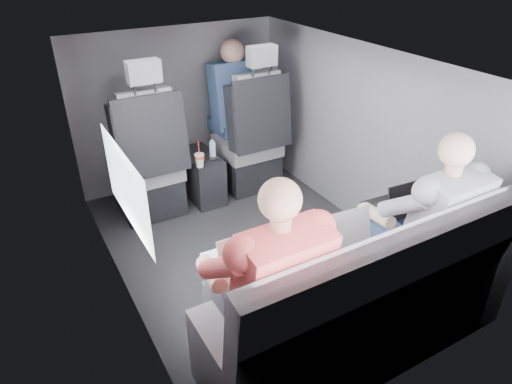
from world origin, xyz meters
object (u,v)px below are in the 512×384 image
rear_bench (356,311)px  laptop_black (397,203)px  water_bottle (213,149)px  laptop_silver (328,238)px  front_seat_right (251,145)px  passenger_rear_right (421,225)px  front_seat_left (149,169)px  soda_cup (200,160)px  center_console (202,176)px  laptop_white (240,257)px  passenger_front_right (234,98)px  passenger_rear_left (265,285)px

rear_bench → laptop_black: 0.69m
water_bottle → laptop_silver: laptop_silver is taller
front_seat_right → rear_bench: size_ratio=0.79×
passenger_rear_right → water_bottle: bearing=103.5°
front_seat_left → rear_bench: bearing=-76.7°
laptop_silver → passenger_rear_right: (0.52, -0.13, -0.02)m
front_seat_left → soda_cup: 0.40m
water_bottle → front_seat_right: bearing=7.8°
center_console → laptop_white: (-0.49, -1.63, 0.43)m
laptop_silver → front_seat_right: bearing=74.0°
rear_bench → soda_cup: size_ratio=6.99×
water_bottle → passenger_rear_right: 1.81m
center_console → laptop_black: 1.77m
water_bottle → passenger_front_right: 0.55m
laptop_black → passenger_rear_left: 1.04m
center_console → passenger_rear_right: (0.49, -1.85, 0.41)m
front_seat_right → laptop_silver: front_seat_right is taller
soda_cup → laptop_silver: laptop_silver is taller
front_seat_left → passenger_front_right: bearing=16.4°
passenger_front_right → front_seat_left: bearing=-163.6°
front_seat_right → passenger_rear_left: 2.05m
soda_cup → laptop_silver: size_ratio=0.65×
center_console → rear_bench: (-0.00, -1.94, 0.11)m
laptop_black → passenger_front_right: bearing=93.0°
front_seat_left → front_seat_right: bearing=0.0°
front_seat_right → laptop_black: 1.61m
laptop_silver → center_console: bearing=89.0°
laptop_silver → passenger_rear_right: bearing=-14.1°
front_seat_left → rear_bench: (0.45, -1.90, -0.09)m
front_seat_left → passenger_front_right: size_ratio=1.56×
laptop_white → laptop_silver: size_ratio=0.85×
water_bottle → laptop_black: bearing=-73.5°
laptop_black → passenger_front_right: size_ratio=0.38×
front_seat_left → laptop_silver: 1.74m
laptop_white → passenger_rear_right: (0.98, -0.22, -0.02)m
laptop_white → passenger_front_right: bearing=63.5°
center_console → laptop_black: (0.53, -1.63, 0.43)m
center_console → laptop_silver: 1.77m
front_seat_right → laptop_white: bearing=-120.7°
center_console → rear_bench: rear_bench is taller
passenger_rear_left → laptop_black: bearing=11.9°
laptop_white → passenger_front_right: (0.92, 1.85, 0.12)m
laptop_silver → passenger_rear_left: 0.47m
front_seat_right → passenger_rear_left: bearing=-117.4°
soda_cup → passenger_rear_right: (0.58, -1.65, 0.15)m
front_seat_right → water_bottle: front_seat_right is taller
front_seat_right → center_console: front_seat_right is taller
laptop_white → front_seat_left: bearing=88.5°
rear_bench → water_bottle: rear_bench is taller
center_console → front_seat_right: bearing=-5.1°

